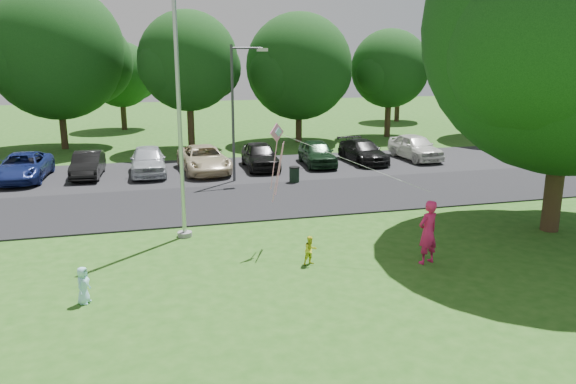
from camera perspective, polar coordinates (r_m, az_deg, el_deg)
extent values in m
plane|color=#235315|center=(15.72, 4.09, -9.09)|extent=(120.00, 120.00, 0.00)
cube|color=black|center=(23.95, -2.85, -0.82)|extent=(60.00, 6.00, 0.06)
cube|color=black|center=(30.18, -5.43, 2.24)|extent=(42.00, 7.00, 0.06)
cylinder|color=#B7BABF|center=(18.74, -11.11, 10.21)|extent=(0.14, 0.14, 10.00)
cylinder|color=gray|center=(19.67, -10.44, -4.23)|extent=(0.50, 0.50, 0.16)
cylinder|color=#3F3F44|center=(26.96, -5.62, 7.77)|extent=(0.13, 0.13, 6.51)
cylinder|color=#3F3F44|center=(27.03, -4.19, 14.38)|extent=(1.52, 0.28, 0.09)
cube|color=silver|center=(27.27, -2.63, 14.24)|extent=(0.51, 0.30, 0.15)
cylinder|color=black|center=(27.05, 0.65, 1.69)|extent=(0.48, 0.48, 0.77)
cylinder|color=black|center=(26.97, 0.65, 2.54)|extent=(0.51, 0.51, 0.04)
cylinder|color=#332316|center=(21.67, 25.45, 0.95)|extent=(0.62, 0.62, 3.54)
sphere|color=black|center=(21.23, 26.95, 14.64)|extent=(9.70, 9.70, 9.70)
sphere|color=black|center=(19.05, 24.74, 13.64)|extent=(5.82, 5.82, 5.82)
sphere|color=black|center=(18.99, 23.37, 12.84)|extent=(5.04, 5.04, 5.04)
cylinder|color=#332316|center=(39.46, -21.89, 6.39)|extent=(0.44, 0.44, 3.19)
sphere|color=black|center=(39.20, -22.51, 13.01)|extent=(8.50, 8.50, 8.50)
sphere|color=black|center=(39.86, -19.48, 12.35)|extent=(5.53, 5.53, 5.53)
sphere|color=black|center=(38.40, -25.21, 12.12)|extent=(5.10, 5.10, 5.10)
cylinder|color=#332316|center=(36.97, -9.85, 6.92)|extent=(0.44, 0.44, 3.43)
sphere|color=black|center=(36.71, -10.11, 12.98)|extent=(6.27, 6.27, 6.27)
sphere|color=black|center=(37.49, -7.96, 12.36)|extent=(4.07, 4.07, 4.07)
sphere|color=black|center=(35.84, -12.01, 12.37)|extent=(3.76, 3.76, 3.76)
cylinder|color=#332316|center=(39.63, 1.10, 7.03)|extent=(0.44, 0.44, 2.66)
sphere|color=black|center=(39.35, 1.13, 12.63)|extent=(7.27, 7.27, 7.27)
sphere|color=black|center=(40.53, 3.11, 11.89)|extent=(4.72, 4.72, 4.72)
sphere|color=black|center=(38.10, -0.64, 12.04)|extent=(4.36, 4.36, 4.36)
cylinder|color=#332316|center=(42.75, 10.10, 7.57)|extent=(0.44, 0.44, 3.02)
sphere|color=black|center=(42.51, 10.30, 12.25)|extent=(5.67, 5.67, 5.67)
sphere|color=black|center=(43.58, 11.51, 11.68)|extent=(3.68, 3.68, 3.68)
sphere|color=black|center=(41.40, 9.25, 11.86)|extent=(3.40, 3.40, 3.40)
cylinder|color=#332316|center=(44.95, 21.88, 7.36)|extent=(0.44, 0.44, 3.42)
sphere|color=black|center=(44.73, 22.45, 13.44)|extent=(8.77, 8.77, 8.77)
sphere|color=black|center=(46.63, 23.70, 12.49)|extent=(5.70, 5.70, 5.70)
sphere|color=black|center=(42.81, 21.36, 12.96)|extent=(5.26, 5.26, 5.26)
cylinder|color=#332316|center=(64.96, 26.72, 8.27)|extent=(0.44, 0.44, 2.60)
sphere|color=black|center=(64.80, 27.03, 11.01)|extent=(5.20, 5.20, 5.20)
sphere|color=black|center=(63.63, 26.67, 10.78)|extent=(3.12, 3.12, 3.12)
cylinder|color=#332316|center=(47.92, -16.36, 7.65)|extent=(0.44, 0.44, 2.60)
sphere|color=black|center=(47.71, -16.63, 11.37)|extent=(5.20, 5.20, 5.20)
sphere|color=black|center=(48.23, -15.17, 11.03)|extent=(3.38, 3.38, 3.38)
sphere|color=black|center=(47.11, -17.91, 10.94)|extent=(3.12, 3.12, 3.12)
cylinder|color=#332316|center=(52.59, 11.03, 8.48)|extent=(0.44, 0.44, 2.60)
sphere|color=black|center=(52.39, 11.19, 11.87)|extent=(5.20, 5.20, 5.20)
sphere|color=black|center=(53.39, 12.08, 11.45)|extent=(3.38, 3.38, 3.38)
sphere|color=black|center=(51.37, 10.43, 11.58)|extent=(3.12, 3.12, 3.12)
imported|color=navy|center=(30.31, -25.35, 2.32)|extent=(2.47, 4.87, 1.32)
imported|color=black|center=(29.86, -19.68, 2.64)|extent=(1.55, 3.87, 1.25)
imported|color=#B2B7BF|center=(29.54, -14.03, 3.14)|extent=(1.77, 4.32, 1.47)
imported|color=#C6B793|center=(29.66, -8.55, 3.34)|extent=(2.60, 5.03, 1.36)
imported|color=black|center=(30.21, -2.84, 3.72)|extent=(1.77, 4.18, 1.41)
imported|color=black|center=(31.13, 2.98, 3.99)|extent=(1.94, 4.14, 1.37)
imported|color=black|center=(32.16, 7.62, 4.11)|extent=(1.94, 4.39, 1.25)
imported|color=silver|center=(33.65, 12.80, 4.50)|extent=(1.93, 4.36, 1.46)
imported|color=#D41C5C|center=(17.20, 14.02, -3.98)|extent=(0.82, 0.67, 1.94)
imported|color=yellow|center=(16.77, 2.29, -5.95)|extent=(0.51, 0.44, 0.88)
imported|color=#A6ECFF|center=(15.16, -20.09, -8.89)|extent=(0.47, 0.56, 0.97)
cube|color=pink|center=(17.57, -1.15, 6.06)|extent=(0.52, 0.36, 0.59)
cube|color=#8CC6E5|center=(17.55, -0.96, 6.12)|extent=(0.25, 0.18, 0.28)
cylinder|color=white|center=(17.04, 6.42, 3.12)|extent=(3.97, 2.64, 1.54)
cylinder|color=pink|center=(17.72, -1.44, 2.70)|extent=(0.20, 0.25, 1.58)
cylinder|color=pink|center=(17.84, -0.85, 2.37)|extent=(0.22, 0.41, 1.80)
cylinder|color=pink|center=(17.72, -1.07, 1.88)|extent=(0.24, 0.60, 2.01)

